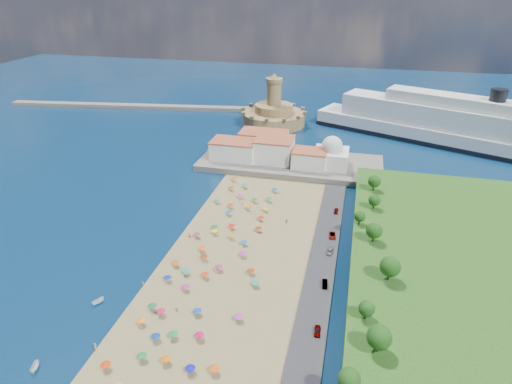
# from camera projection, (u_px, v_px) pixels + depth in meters

# --- Properties ---
(ground) EXTENTS (700.00, 700.00, 0.00)m
(ground) POSITION_uv_depth(u_px,v_px,m) (229.00, 241.00, 153.52)
(ground) COLOR #071938
(ground) RESTS_ON ground
(terrace) EXTENTS (90.00, 36.00, 3.00)m
(terrace) POSITION_uv_depth(u_px,v_px,m) (290.00, 163.00, 214.12)
(terrace) COLOR #59544C
(terrace) RESTS_ON ground
(jetty) EXTENTS (18.00, 70.00, 2.40)m
(jetty) POSITION_uv_depth(u_px,v_px,m) (263.00, 138.00, 249.32)
(jetty) COLOR #59544C
(jetty) RESTS_ON ground
(breakwater) EXTENTS (199.03, 34.77, 2.60)m
(breakwater) POSITION_uv_depth(u_px,v_px,m) (145.00, 107.00, 309.15)
(breakwater) COLOR #59544C
(breakwater) RESTS_ON ground
(waterfront_buildings) EXTENTS (57.00, 29.00, 11.00)m
(waterfront_buildings) POSITION_uv_depth(u_px,v_px,m) (265.00, 149.00, 214.59)
(waterfront_buildings) COLOR silver
(waterfront_buildings) RESTS_ON terrace
(domed_building) EXTENTS (16.00, 16.00, 15.00)m
(domed_building) POSITION_uv_depth(u_px,v_px,m) (331.00, 154.00, 204.79)
(domed_building) COLOR silver
(domed_building) RESTS_ON terrace
(fortress) EXTENTS (40.00, 40.00, 32.40)m
(fortress) POSITION_uv_depth(u_px,v_px,m) (274.00, 114.00, 272.92)
(fortress) COLOR #A38851
(fortress) RESTS_ON ground
(cruise_ship) EXTENTS (152.04, 79.45, 33.83)m
(cruise_ship) POSITION_uv_depth(u_px,v_px,m) (449.00, 127.00, 239.52)
(cruise_ship) COLOR black
(cruise_ship) RESTS_ON ground
(beach_parasols) EXTENTS (30.94, 116.97, 2.20)m
(beach_parasols) POSITION_uv_depth(u_px,v_px,m) (216.00, 253.00, 143.31)
(beach_parasols) COLOR gray
(beach_parasols) RESTS_ON beach
(beachgoers) EXTENTS (37.14, 98.07, 1.87)m
(beachgoers) POSITION_uv_depth(u_px,v_px,m) (221.00, 245.00, 149.38)
(beachgoers) COLOR tan
(beachgoers) RESTS_ON beach
(moored_boats) EXTENTS (4.52, 28.71, 1.55)m
(moored_boats) POSITION_uv_depth(u_px,v_px,m) (67.00, 334.00, 112.42)
(moored_boats) COLOR white
(moored_boats) RESTS_ON ground
(parked_cars) EXTENTS (2.64, 70.80, 1.40)m
(parked_cars) POSITION_uv_depth(u_px,v_px,m) (329.00, 255.00, 143.39)
(parked_cars) COLOR gray
(parked_cars) RESTS_ON promenade
(hillside_trees) EXTENTS (14.97, 105.46, 7.69)m
(hillside_trees) POSITION_uv_depth(u_px,v_px,m) (375.00, 255.00, 128.34)
(hillside_trees) COLOR #382314
(hillside_trees) RESTS_ON hillside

